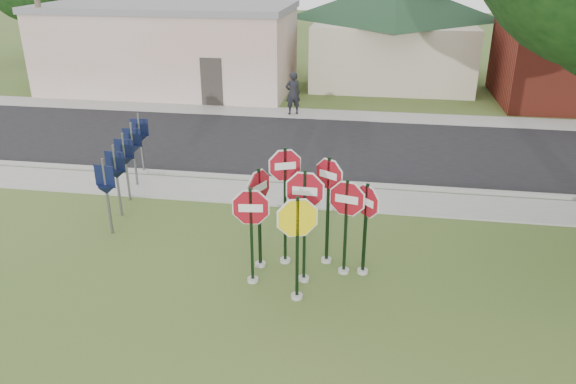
% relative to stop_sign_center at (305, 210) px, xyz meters
% --- Properties ---
extents(ground, '(120.00, 120.00, 0.00)m').
position_rel_stop_sign_center_xyz_m(ground, '(-0.08, -1.08, -1.68)').
color(ground, '#395620').
rests_on(ground, ground).
extents(sidewalk_near, '(60.00, 1.60, 0.06)m').
position_rel_stop_sign_center_xyz_m(sidewalk_near, '(-0.08, 4.42, -1.65)').
color(sidewalk_near, gray).
rests_on(sidewalk_near, ground).
extents(road, '(60.00, 7.00, 0.04)m').
position_rel_stop_sign_center_xyz_m(road, '(-0.08, 8.92, -1.66)').
color(road, black).
rests_on(road, ground).
extents(sidewalk_far, '(60.00, 1.60, 0.06)m').
position_rel_stop_sign_center_xyz_m(sidewalk_far, '(-0.08, 13.22, -1.65)').
color(sidewalk_far, gray).
rests_on(sidewalk_far, ground).
extents(curb, '(60.00, 0.20, 0.14)m').
position_rel_stop_sign_center_xyz_m(curb, '(-0.08, 5.42, -1.61)').
color(curb, gray).
rests_on(curb, ground).
extents(stop_sign_center, '(1.11, 0.24, 2.67)m').
position_rel_stop_sign_center_xyz_m(stop_sign_center, '(0.00, 0.00, 0.00)').
color(stop_sign_center, '#A7A49C').
rests_on(stop_sign_center, ground).
extents(stop_sign_yellow, '(1.08, 0.38, 2.39)m').
position_rel_stop_sign_center_xyz_m(stop_sign_yellow, '(-0.05, -0.68, -0.21)').
color(stop_sign_yellow, '#A7A49C').
rests_on(stop_sign_yellow, ground).
extents(stop_sign_left, '(1.07, 0.24, 2.30)m').
position_rel_stop_sign_center_xyz_m(stop_sign_left, '(-1.08, -0.22, -0.28)').
color(stop_sign_left, '#A7A49C').
rests_on(stop_sign_left, ground).
extents(stop_sign_right, '(1.05, 0.27, 2.33)m').
position_rel_stop_sign_center_xyz_m(stop_sign_right, '(0.83, 0.47, -0.26)').
color(stop_sign_right, '#A7A49C').
rests_on(stop_sign_right, ground).
extents(stop_sign_back_right, '(0.84, 0.53, 2.64)m').
position_rel_stop_sign_center_xyz_m(stop_sign_back_right, '(0.40, 0.87, -0.05)').
color(stop_sign_back_right, '#A7A49C').
rests_on(stop_sign_back_right, ground).
extents(stop_sign_back_left, '(0.93, 0.39, 2.86)m').
position_rel_stop_sign_center_xyz_m(stop_sign_back_left, '(-0.53, 0.71, 0.10)').
color(stop_sign_back_left, '#A7A49C').
rests_on(stop_sign_back_left, ground).
extents(stop_sign_far_right, '(0.70, 0.72, 2.24)m').
position_rel_stop_sign_center_xyz_m(stop_sign_far_right, '(1.25, 0.51, -0.34)').
color(stop_sign_far_right, '#A7A49C').
rests_on(stop_sign_far_right, ground).
extents(stop_sign_far_left, '(0.45, 0.99, 2.47)m').
position_rel_stop_sign_center_xyz_m(stop_sign_far_left, '(-1.05, 0.45, -0.15)').
color(stop_sign_far_left, '#A7A49C').
rests_on(stop_sign_far_left, ground).
extents(route_sign_row, '(1.43, 4.63, 2.00)m').
position_rel_stop_sign_center_xyz_m(route_sign_row, '(-5.48, 3.42, -0.45)').
color(route_sign_row, '#59595E').
rests_on(route_sign_row, ground).
extents(building_stucco, '(12.20, 6.20, 4.20)m').
position_rel_stop_sign_center_xyz_m(building_stucco, '(-9.08, 16.92, 0.47)').
color(building_stucco, beige).
rests_on(building_stucco, ground).
extents(building_house, '(11.60, 11.60, 6.20)m').
position_rel_stop_sign_center_xyz_m(building_house, '(1.93, 20.92, 1.97)').
color(building_house, '#B9AB93').
rests_on(building_house, ground).
extents(pedestrian, '(0.78, 0.67, 1.82)m').
position_rel_stop_sign_center_xyz_m(pedestrian, '(-2.24, 13.02, -0.71)').
color(pedestrian, black).
rests_on(pedestrian, sidewalk_far).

